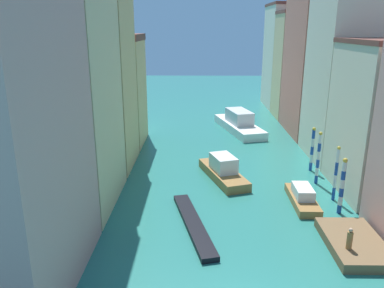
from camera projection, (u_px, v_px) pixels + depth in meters
name	position (u px, v px, depth m)	size (l,w,h in m)	color
ground_plane	(223.00, 159.00, 42.38)	(154.00, 154.00, 0.00)	#28756B
building_left_1	(58.00, 81.00, 29.02)	(7.83, 9.78, 20.07)	beige
building_left_2	(92.00, 82.00, 38.23)	(7.83, 8.08, 17.40)	#DBB77A
building_left_3	(111.00, 90.00, 46.63)	(7.83, 7.67, 13.25)	#DBB77A
building_right_2	(353.00, 62.00, 40.00)	(7.83, 9.38, 20.97)	beige
building_right_3	(321.00, 60.00, 50.61)	(7.83, 11.83, 19.60)	#C6705B
building_right_4	(301.00, 65.00, 60.35)	(7.83, 7.34, 16.44)	#DBB77A
building_right_5	(289.00, 56.00, 68.62)	(7.83, 10.59, 18.03)	beige
waterfront_dock	(354.00, 243.00, 25.20)	(3.54, 5.89, 0.66)	brown
person_on_dock	(350.00, 239.00, 23.81)	(0.36, 0.36, 1.43)	olive
mooring_pole_0	(342.00, 185.00, 29.34)	(0.37, 0.37, 4.56)	#1E479E
mooring_pole_1	(336.00, 173.00, 31.63)	(0.29, 0.29, 4.74)	#1E479E
mooring_pole_2	(318.00, 157.00, 35.02)	(0.32, 0.32, 4.99)	#1E479E
mooring_pole_3	(312.00, 149.00, 38.34)	(0.34, 0.34, 4.52)	#1E479E
vaporetto_white	(239.00, 123.00, 53.88)	(6.45, 12.58, 2.88)	white
gondola_black	(193.00, 224.00, 27.95)	(3.43, 9.50, 0.39)	black
motorboat_0	(302.00, 197.00, 31.54)	(1.83, 5.64, 1.48)	olive
motorboat_1	(223.00, 170.00, 36.67)	(4.67, 8.08, 2.30)	olive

